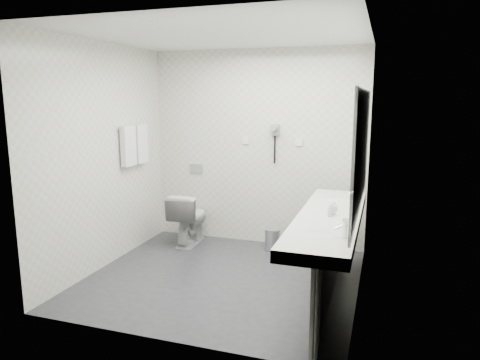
% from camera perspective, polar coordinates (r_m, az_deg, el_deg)
% --- Properties ---
extents(floor, '(2.80, 2.80, 0.00)m').
position_cam_1_polar(floor, '(4.84, -2.29, -12.51)').
color(floor, '#29292E').
rests_on(floor, ground).
extents(ceiling, '(2.80, 2.80, 0.00)m').
position_cam_1_polar(ceiling, '(4.49, -2.54, 18.25)').
color(ceiling, silver).
rests_on(ceiling, wall_back).
extents(wall_back, '(2.80, 0.00, 2.80)m').
position_cam_1_polar(wall_back, '(5.73, 2.17, 4.08)').
color(wall_back, beige).
rests_on(wall_back, floor).
extents(wall_front, '(2.80, 0.00, 2.80)m').
position_cam_1_polar(wall_front, '(3.34, -10.29, -0.85)').
color(wall_front, beige).
rests_on(wall_front, floor).
extents(wall_left, '(0.00, 2.60, 2.60)m').
position_cam_1_polar(wall_left, '(5.16, -17.14, 2.88)').
color(wall_left, beige).
rests_on(wall_left, floor).
extents(wall_right, '(0.00, 2.60, 2.60)m').
position_cam_1_polar(wall_right, '(4.22, 15.67, 1.33)').
color(wall_right, beige).
rests_on(wall_right, floor).
extents(vanity_counter, '(0.55, 2.20, 0.10)m').
position_cam_1_polar(vanity_counter, '(4.14, 11.41, -5.03)').
color(vanity_counter, silver).
rests_on(vanity_counter, floor).
extents(vanity_panel, '(0.03, 2.15, 0.75)m').
position_cam_1_polar(vanity_panel, '(4.27, 11.54, -10.55)').
color(vanity_panel, gray).
rests_on(vanity_panel, floor).
extents(vanity_post_near, '(0.06, 0.06, 0.75)m').
position_cam_1_polar(vanity_post_near, '(3.33, 9.84, -16.89)').
color(vanity_post_near, silver).
rests_on(vanity_post_near, floor).
extents(vanity_post_far, '(0.06, 0.06, 0.75)m').
position_cam_1_polar(vanity_post_far, '(5.25, 13.23, -6.58)').
color(vanity_post_far, silver).
rests_on(vanity_post_far, floor).
extents(mirror, '(0.02, 2.20, 1.05)m').
position_cam_1_polar(mirror, '(4.00, 15.46, 3.73)').
color(mirror, '#B2BCC6').
rests_on(mirror, wall_right).
extents(basin_near, '(0.40, 0.31, 0.05)m').
position_cam_1_polar(basin_near, '(3.52, 10.14, -7.24)').
color(basin_near, silver).
rests_on(basin_near, vanity_counter).
extents(basin_far, '(0.40, 0.31, 0.05)m').
position_cam_1_polar(basin_far, '(4.76, 12.38, -2.59)').
color(basin_far, silver).
rests_on(basin_far, vanity_counter).
extents(faucet_near, '(0.04, 0.04, 0.15)m').
position_cam_1_polar(faucet_near, '(3.47, 13.39, -6.05)').
color(faucet_near, silver).
rests_on(faucet_near, vanity_counter).
extents(faucet_far, '(0.04, 0.04, 0.15)m').
position_cam_1_polar(faucet_far, '(4.73, 14.77, -1.67)').
color(faucet_far, silver).
rests_on(faucet_far, vanity_counter).
extents(soap_bottle_a, '(0.07, 0.07, 0.11)m').
position_cam_1_polar(soap_bottle_a, '(4.12, 11.80, -3.59)').
color(soap_bottle_a, beige).
rests_on(soap_bottle_a, vanity_counter).
extents(soap_bottle_b, '(0.09, 0.09, 0.08)m').
position_cam_1_polar(soap_bottle_b, '(4.27, 12.08, -3.35)').
color(soap_bottle_b, beige).
rests_on(soap_bottle_b, vanity_counter).
extents(soap_bottle_c, '(0.06, 0.06, 0.12)m').
position_cam_1_polar(soap_bottle_c, '(4.06, 11.51, -3.79)').
color(soap_bottle_c, beige).
rests_on(soap_bottle_c, vanity_counter).
extents(glass_left, '(0.08, 0.08, 0.12)m').
position_cam_1_polar(glass_left, '(4.40, 14.41, -2.75)').
color(glass_left, silver).
rests_on(glass_left, vanity_counter).
extents(toilet, '(0.40, 0.69, 0.69)m').
position_cam_1_polar(toilet, '(5.85, -6.59, -4.91)').
color(toilet, silver).
rests_on(toilet, floor).
extents(flush_plate, '(0.18, 0.02, 0.12)m').
position_cam_1_polar(flush_plate, '(6.04, -5.66, 1.50)').
color(flush_plate, '#B2B5BA').
rests_on(flush_plate, wall_back).
extents(pedal_bin, '(0.23, 0.23, 0.27)m').
position_cam_1_polar(pedal_bin, '(5.62, 4.19, -7.77)').
color(pedal_bin, '#B2B5BA').
rests_on(pedal_bin, floor).
extents(bin_lid, '(0.19, 0.19, 0.02)m').
position_cam_1_polar(bin_lid, '(5.57, 4.21, -6.39)').
color(bin_lid, '#B2B5BA').
rests_on(bin_lid, pedal_bin).
extents(towel_rail, '(0.02, 0.62, 0.02)m').
position_cam_1_polar(towel_rail, '(5.56, -13.61, 6.69)').
color(towel_rail, silver).
rests_on(towel_rail, wall_left).
extents(towel_near, '(0.07, 0.24, 0.48)m').
position_cam_1_polar(towel_near, '(5.46, -14.20, 4.28)').
color(towel_near, silver).
rests_on(towel_near, towel_rail).
extents(towel_far, '(0.07, 0.24, 0.48)m').
position_cam_1_polar(towel_far, '(5.69, -12.69, 4.59)').
color(towel_far, silver).
rests_on(towel_far, towel_rail).
extents(dryer_cradle, '(0.10, 0.04, 0.14)m').
position_cam_1_polar(dryer_cradle, '(5.61, 4.58, 6.48)').
color(dryer_cradle, gray).
rests_on(dryer_cradle, wall_back).
extents(dryer_barrel, '(0.08, 0.14, 0.08)m').
position_cam_1_polar(dryer_barrel, '(5.54, 4.41, 6.74)').
color(dryer_barrel, gray).
rests_on(dryer_barrel, dryer_cradle).
extents(dryer_cord, '(0.02, 0.02, 0.35)m').
position_cam_1_polar(dryer_cord, '(5.62, 4.50, 3.93)').
color(dryer_cord, black).
rests_on(dryer_cord, dryer_cradle).
extents(switch_plate_a, '(0.09, 0.02, 0.09)m').
position_cam_1_polar(switch_plate_a, '(5.75, 0.71, 5.11)').
color(switch_plate_a, silver).
rests_on(switch_plate_a, wall_back).
extents(switch_plate_b, '(0.09, 0.02, 0.09)m').
position_cam_1_polar(switch_plate_b, '(5.58, 7.60, 4.85)').
color(switch_plate_b, silver).
rests_on(switch_plate_b, wall_back).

